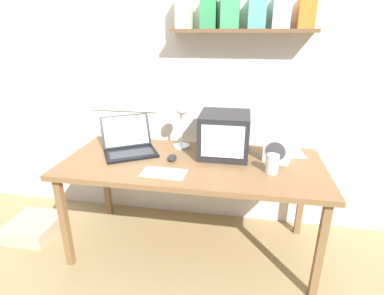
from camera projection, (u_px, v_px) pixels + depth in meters
The scene contains 12 objects.
ground_plane at pixel (192, 247), 2.29m from camera, with size 12.00×12.00×0.00m, color #9C8358.
back_wall at pixel (204, 64), 2.27m from camera, with size 5.60×0.24×2.60m.
corner_desk at pixel (192, 168), 2.06m from camera, with size 1.75×0.77×0.72m.
crt_monitor at pixel (224, 135), 2.09m from camera, with size 0.34×0.35×0.30m.
laptop at pixel (129, 143), 2.18m from camera, with size 0.48×0.47×0.24m.
desk_lamp at pixel (182, 119), 2.18m from camera, with size 0.13×0.16×0.36m.
juice_glass at pixel (272, 165), 1.85m from camera, with size 0.08×0.08×0.12m.
space_heater at pixel (278, 147), 2.00m from camera, with size 0.20×0.16×0.21m.
computer_mouse at pixel (172, 158), 2.05m from camera, with size 0.06×0.11×0.03m.
open_notebook at pixel (164, 173), 1.86m from camera, with size 0.28×0.16×0.00m.
loose_paper_near_monitor at pixel (289, 153), 2.17m from camera, with size 0.21×0.22×0.00m.
floor_cushion at pixel (34, 227), 2.43m from camera, with size 0.37×0.37×0.12m.
Camera 1 is at (0.32, -1.84, 1.54)m, focal length 28.00 mm.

